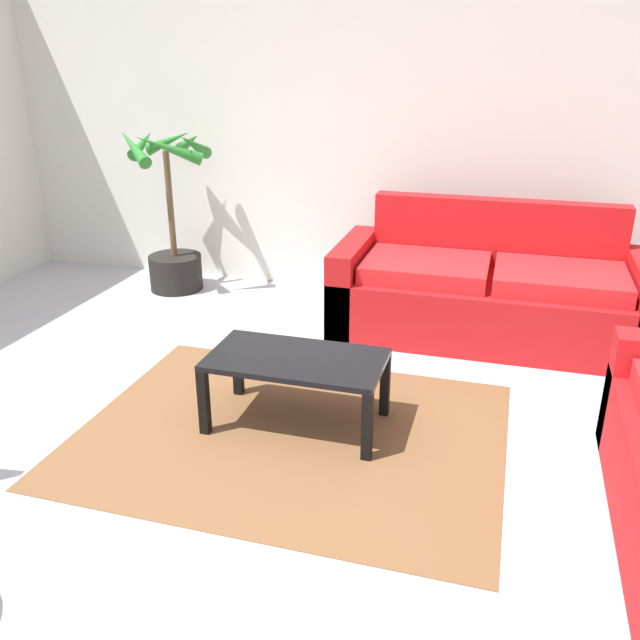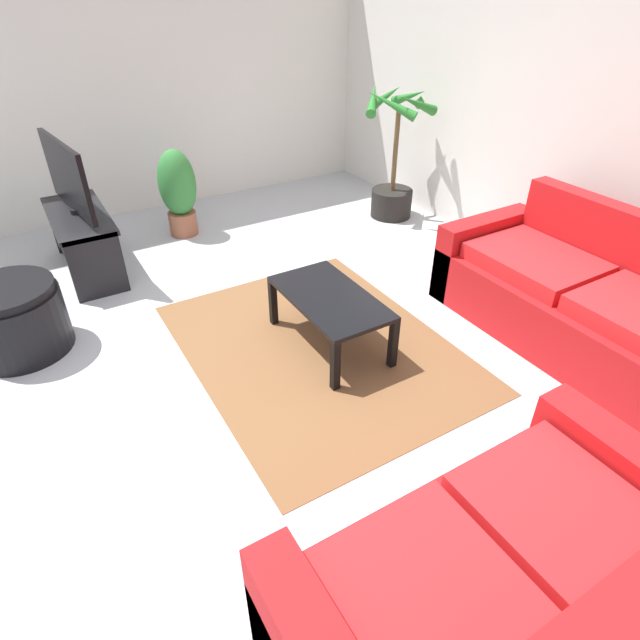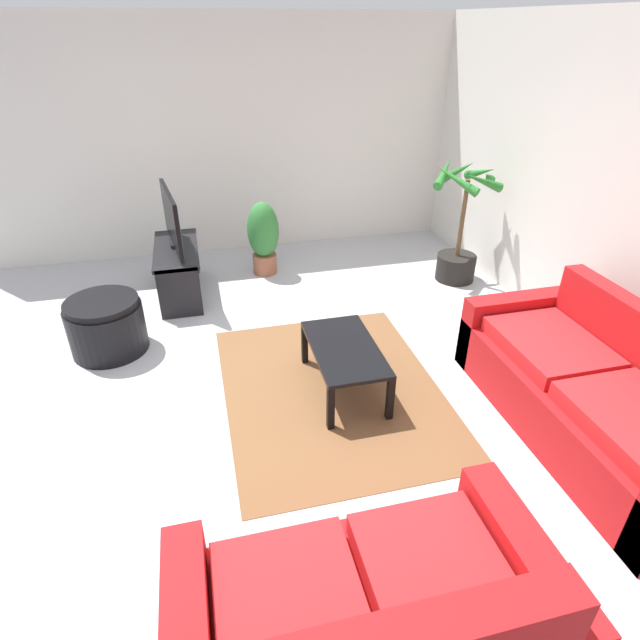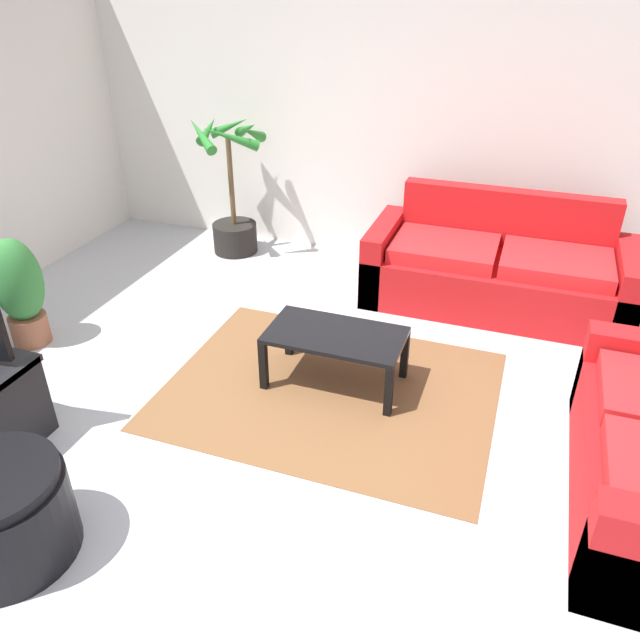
{
  "view_description": "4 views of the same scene",
  "coord_description": "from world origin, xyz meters",
  "px_view_note": "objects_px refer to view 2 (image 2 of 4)",
  "views": [
    {
      "loc": [
        1.25,
        -2.24,
        1.88
      ],
      "look_at": [
        0.36,
        0.81,
        0.59
      ],
      "focal_mm": 37.4,
      "sensor_mm": 36.0,
      "label": 1
    },
    {
      "loc": [
        2.8,
        -0.86,
        2.22
      ],
      "look_at": [
        0.65,
        0.42,
        0.54
      ],
      "focal_mm": 29.1,
      "sensor_mm": 36.0,
      "label": 2
    },
    {
      "loc": [
        3.45,
        -0.25,
        2.58
      ],
      "look_at": [
        0.25,
        0.54,
        0.66
      ],
      "focal_mm": 28.86,
      "sensor_mm": 36.0,
      "label": 3
    },
    {
      "loc": [
        1.33,
        -2.58,
        2.52
      ],
      "look_at": [
        0.11,
        0.83,
        0.42
      ],
      "focal_mm": 34.45,
      "sensor_mm": 36.0,
      "label": 4
    }
  ],
  "objects_px": {
    "potted_palm": "(393,171)",
    "ottoman": "(15,319)",
    "potted_plant_small": "(178,190)",
    "couch_main": "(589,307)",
    "couch_loveseat": "(506,598)",
    "tv_stand": "(83,234)",
    "coffee_table": "(330,303)",
    "tv": "(67,176)"
  },
  "relations": [
    {
      "from": "potted_palm",
      "to": "ottoman",
      "type": "bearing_deg",
      "value": -80.75
    },
    {
      "from": "couch_main",
      "to": "coffee_table",
      "type": "distance_m",
      "value": 1.8
    },
    {
      "from": "tv",
      "to": "ottoman",
      "type": "distance_m",
      "value": 1.32
    },
    {
      "from": "couch_loveseat",
      "to": "tv",
      "type": "distance_m",
      "value": 4.17
    },
    {
      "from": "potted_plant_small",
      "to": "couch_loveseat",
      "type": "bearing_deg",
      "value": -2.67
    },
    {
      "from": "couch_main",
      "to": "couch_loveseat",
      "type": "relative_size",
      "value": 1.28
    },
    {
      "from": "coffee_table",
      "to": "potted_plant_small",
      "type": "relative_size",
      "value": 1.08
    },
    {
      "from": "potted_palm",
      "to": "couch_loveseat",
      "type": "bearing_deg",
      "value": -31.85
    },
    {
      "from": "potted_plant_small",
      "to": "potted_palm",
      "type": "bearing_deg",
      "value": 71.26
    },
    {
      "from": "couch_loveseat",
      "to": "potted_palm",
      "type": "xyz_separation_m",
      "value": [
        -3.69,
        2.29,
        0.19
      ]
    },
    {
      "from": "tv",
      "to": "ottoman",
      "type": "xyz_separation_m",
      "value": [
        0.98,
        -0.64,
        -0.61
      ]
    },
    {
      "from": "coffee_table",
      "to": "potted_palm",
      "type": "bearing_deg",
      "value": 132.57
    },
    {
      "from": "tv",
      "to": "potted_plant_small",
      "type": "relative_size",
      "value": 1.16
    },
    {
      "from": "tv_stand",
      "to": "tv",
      "type": "relative_size",
      "value": 1.11
    },
    {
      "from": "couch_loveseat",
      "to": "ottoman",
      "type": "xyz_separation_m",
      "value": [
        -3.08,
        -1.4,
        -0.05
      ]
    },
    {
      "from": "tv_stand",
      "to": "potted_plant_small",
      "type": "bearing_deg",
      "value": 108.78
    },
    {
      "from": "couch_loveseat",
      "to": "tv",
      "type": "xyz_separation_m",
      "value": [
        -4.06,
        -0.76,
        0.55
      ]
    },
    {
      "from": "potted_palm",
      "to": "potted_plant_small",
      "type": "xyz_separation_m",
      "value": [
        -0.71,
        -2.08,
        -0.04
      ]
    },
    {
      "from": "couch_loveseat",
      "to": "coffee_table",
      "type": "height_order",
      "value": "couch_loveseat"
    },
    {
      "from": "potted_plant_small",
      "to": "couch_main",
      "type": "bearing_deg",
      "value": 29.19
    },
    {
      "from": "tv",
      "to": "potted_plant_small",
      "type": "height_order",
      "value": "tv"
    },
    {
      "from": "potted_palm",
      "to": "ottoman",
      "type": "height_order",
      "value": "potted_palm"
    },
    {
      "from": "potted_palm",
      "to": "couch_main",
      "type": "bearing_deg",
      "value": -5.69
    },
    {
      "from": "tv",
      "to": "coffee_table",
      "type": "xyz_separation_m",
      "value": [
        2.04,
        1.24,
        -0.51
      ]
    },
    {
      "from": "tv",
      "to": "couch_main",
      "type": "bearing_deg",
      "value": 43.46
    },
    {
      "from": "couch_loveseat",
      "to": "ottoman",
      "type": "distance_m",
      "value": 3.39
    },
    {
      "from": "couch_main",
      "to": "potted_palm",
      "type": "distance_m",
      "value": 2.59
    },
    {
      "from": "coffee_table",
      "to": "potted_plant_small",
      "type": "distance_m",
      "value": 2.38
    },
    {
      "from": "coffee_table",
      "to": "potted_palm",
      "type": "relative_size",
      "value": 0.69
    },
    {
      "from": "coffee_table",
      "to": "ottoman",
      "type": "relative_size",
      "value": 1.39
    },
    {
      "from": "tv_stand",
      "to": "coffee_table",
      "type": "relative_size",
      "value": 1.2
    },
    {
      "from": "tv_stand",
      "to": "tv",
      "type": "xyz_separation_m",
      "value": [
        -0.0,
        0.0,
        0.51
      ]
    },
    {
      "from": "couch_main",
      "to": "ottoman",
      "type": "xyz_separation_m",
      "value": [
        -1.97,
        -3.44,
        -0.06
      ]
    },
    {
      "from": "potted_plant_small",
      "to": "tv_stand",
      "type": "bearing_deg",
      "value": -71.22
    },
    {
      "from": "couch_loveseat",
      "to": "coffee_table",
      "type": "relative_size",
      "value": 1.81
    },
    {
      "from": "tv",
      "to": "potted_palm",
      "type": "xyz_separation_m",
      "value": [
        0.38,
        3.05,
        -0.36
      ]
    },
    {
      "from": "coffee_table",
      "to": "couch_loveseat",
      "type": "bearing_deg",
      "value": -13.49
    },
    {
      "from": "couch_main",
      "to": "couch_loveseat",
      "type": "distance_m",
      "value": 2.32
    },
    {
      "from": "tv",
      "to": "tv_stand",
      "type": "bearing_deg",
      "value": -82.02
    },
    {
      "from": "couch_loveseat",
      "to": "ottoman",
      "type": "bearing_deg",
      "value": -155.56
    },
    {
      "from": "couch_loveseat",
      "to": "potted_palm",
      "type": "height_order",
      "value": "potted_palm"
    },
    {
      "from": "couch_main",
      "to": "ottoman",
      "type": "distance_m",
      "value": 3.96
    }
  ]
}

